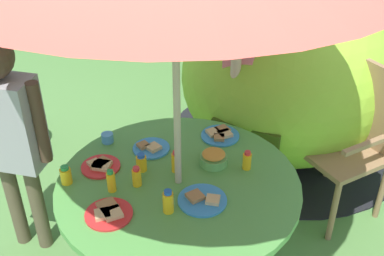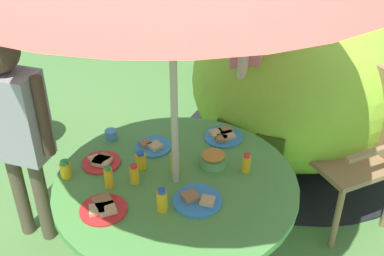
# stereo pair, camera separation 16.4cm
# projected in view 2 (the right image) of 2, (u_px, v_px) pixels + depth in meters

# --- Properties ---
(garden_table) EXTENTS (1.31, 1.31, 0.68)m
(garden_table) POSITION_uv_depth(u_px,v_px,m) (176.00, 198.00, 2.64)
(garden_table) COLOR brown
(garden_table) RESTS_ON ground_plane
(wooden_chair) EXTENTS (0.71, 0.70, 1.05)m
(wooden_chair) POSITION_uv_depth(u_px,v_px,m) (360.00, 139.00, 3.08)
(wooden_chair) COLOR #93704C
(wooden_chair) RESTS_ON ground_plane
(dome_tent) EXTENTS (2.10, 2.10, 1.33)m
(dome_tent) POSITION_uv_depth(u_px,v_px,m) (305.00, 74.00, 3.71)
(dome_tent) COLOR #8CC633
(dome_tent) RESTS_ON ground_plane
(potted_plant) EXTENTS (0.39, 0.39, 0.57)m
(potted_plant) POSITION_uv_depth(u_px,v_px,m) (22.00, 111.00, 3.91)
(potted_plant) COLOR brown
(potted_plant) RESTS_ON ground_plane
(child_in_pink_shirt) EXTENTS (0.24, 0.47, 1.40)m
(child_in_pink_shirt) POSITION_uv_depth(u_px,v_px,m) (254.00, 73.00, 3.21)
(child_in_pink_shirt) COLOR #3F3F47
(child_in_pink_shirt) RESTS_ON ground_plane
(child_in_grey_shirt) EXTENTS (0.47, 0.27, 1.43)m
(child_in_grey_shirt) POSITION_uv_depth(u_px,v_px,m) (12.00, 116.00, 2.70)
(child_in_grey_shirt) COLOR brown
(child_in_grey_shirt) RESTS_ON ground_plane
(snack_bowl) EXTENTS (0.15, 0.15, 0.08)m
(snack_bowl) POSITION_uv_depth(u_px,v_px,m) (213.00, 159.00, 2.68)
(snack_bowl) COLOR #66B259
(snack_bowl) RESTS_ON garden_table
(plate_front_edge) EXTENTS (0.22, 0.22, 0.03)m
(plate_front_edge) POSITION_uv_depth(u_px,v_px,m) (153.00, 146.00, 2.84)
(plate_front_edge) COLOR #338CD8
(plate_front_edge) RESTS_ON garden_table
(plate_mid_left) EXTENTS (0.25, 0.25, 0.03)m
(plate_mid_left) POSITION_uv_depth(u_px,v_px,m) (197.00, 200.00, 2.44)
(plate_mid_left) COLOR #338CD8
(plate_mid_left) RESTS_ON garden_table
(plate_near_left) EXTENTS (0.24, 0.24, 0.03)m
(plate_near_left) POSITION_uv_depth(u_px,v_px,m) (103.00, 208.00, 2.38)
(plate_near_left) COLOR red
(plate_near_left) RESTS_ON garden_table
(plate_near_right) EXTENTS (0.22, 0.22, 0.03)m
(plate_near_right) POSITION_uv_depth(u_px,v_px,m) (101.00, 161.00, 2.70)
(plate_near_right) COLOR red
(plate_near_right) RESTS_ON garden_table
(plate_back_edge) EXTENTS (0.23, 0.23, 0.03)m
(plate_back_edge) POSITION_uv_depth(u_px,v_px,m) (223.00, 136.00, 2.92)
(plate_back_edge) COLOR #338CD8
(plate_back_edge) RESTS_ON garden_table
(juice_bottle_far_left) EXTENTS (0.05, 0.05, 0.13)m
(juice_bottle_far_left) POSITION_uv_depth(u_px,v_px,m) (175.00, 161.00, 2.63)
(juice_bottle_far_left) COLOR yellow
(juice_bottle_far_left) RESTS_ON garden_table
(juice_bottle_far_right) EXTENTS (0.05, 0.05, 0.11)m
(juice_bottle_far_right) POSITION_uv_depth(u_px,v_px,m) (246.00, 163.00, 2.63)
(juice_bottle_far_right) COLOR yellow
(juice_bottle_far_right) RESTS_ON garden_table
(juice_bottle_center_front) EXTENTS (0.05, 0.05, 0.13)m
(juice_bottle_center_front) POSITION_uv_depth(u_px,v_px,m) (109.00, 177.00, 2.51)
(juice_bottle_center_front) COLOR yellow
(juice_bottle_center_front) RESTS_ON garden_table
(juice_bottle_center_back) EXTENTS (0.06, 0.06, 0.11)m
(juice_bottle_center_back) POSITION_uv_depth(u_px,v_px,m) (66.00, 169.00, 2.58)
(juice_bottle_center_back) COLOR yellow
(juice_bottle_center_back) RESTS_ON garden_table
(juice_bottle_mid_right) EXTENTS (0.05, 0.05, 0.13)m
(juice_bottle_mid_right) POSITION_uv_depth(u_px,v_px,m) (162.00, 200.00, 2.35)
(juice_bottle_mid_right) COLOR yellow
(juice_bottle_mid_right) RESTS_ON garden_table
(juice_bottle_spot_a) EXTENTS (0.06, 0.06, 0.11)m
(juice_bottle_spot_a) POSITION_uv_depth(u_px,v_px,m) (141.00, 160.00, 2.65)
(juice_bottle_spot_a) COLOR yellow
(juice_bottle_spot_a) RESTS_ON garden_table
(juice_bottle_spot_b) EXTENTS (0.05, 0.05, 0.12)m
(juice_bottle_spot_b) POSITION_uv_depth(u_px,v_px,m) (134.00, 174.00, 2.54)
(juice_bottle_spot_b) COLOR yellow
(juice_bottle_spot_b) RESTS_ON garden_table
(cup_near) EXTENTS (0.07, 0.07, 0.06)m
(cup_near) POSITION_uv_depth(u_px,v_px,m) (111.00, 134.00, 2.91)
(cup_near) COLOR #4C99D8
(cup_near) RESTS_ON garden_table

